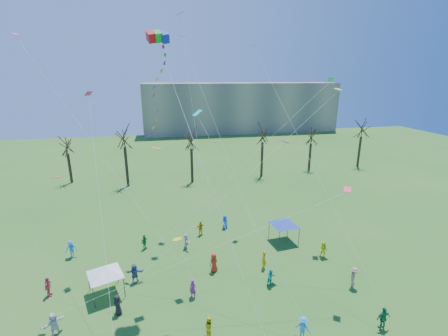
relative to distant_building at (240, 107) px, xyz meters
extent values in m
cube|color=gray|center=(0.00, 0.00, 0.00)|extent=(60.00, 14.00, 15.00)
cylinder|color=black|center=(-40.12, -44.14, -5.01)|extent=(0.44, 0.44, 4.97)
cylinder|color=black|center=(-30.71, -47.67, -4.29)|extent=(0.44, 0.44, 6.43)
cylinder|color=black|center=(-20.30, -47.89, -4.63)|extent=(0.44, 0.44, 5.73)
cylinder|color=black|center=(-7.90, -46.96, -4.45)|extent=(0.44, 0.44, 6.10)
cylinder|color=black|center=(2.25, -44.85, -4.99)|extent=(0.44, 0.44, 5.01)
cylinder|color=black|center=(12.64, -44.72, -4.55)|extent=(0.44, 0.44, 5.90)
cube|color=red|center=(-25.24, -72.86, 12.37)|extent=(0.72, 1.10, 1.02)
cube|color=green|center=(-24.76, -72.86, 12.37)|extent=(0.72, 1.10, 1.02)
cube|color=#0F24C6|center=(-24.27, -72.86, 12.37)|extent=(0.72, 1.10, 1.02)
cylinder|color=white|center=(-22.10, -78.44, 3.29)|extent=(0.02, 0.02, 20.88)
cylinder|color=#3F3F44|center=(-30.66, -75.94, -6.57)|extent=(0.08, 0.08, 1.86)
cylinder|color=#3F3F44|center=(-28.49, -75.16, -6.57)|extent=(0.08, 0.08, 1.86)
cylinder|color=#3F3F44|center=(-31.44, -73.78, -6.57)|extent=(0.08, 0.08, 1.86)
cylinder|color=#3F3F44|center=(-29.28, -72.99, -6.57)|extent=(0.08, 0.08, 1.86)
pyramid|color=white|center=(-29.97, -74.47, -5.24)|extent=(3.33, 3.33, 0.80)
cylinder|color=#3F3F44|center=(-13.60, -70.48, -6.56)|extent=(0.07, 0.07, 1.89)
cylinder|color=#3F3F44|center=(-11.28, -70.20, -6.56)|extent=(0.07, 0.07, 1.89)
cylinder|color=#3F3F44|center=(-13.88, -68.16, -6.56)|extent=(0.07, 0.07, 1.89)
cylinder|color=#3F3F44|center=(-11.56, -67.88, -6.56)|extent=(0.07, 0.07, 1.89)
pyramid|color=#213FA8|center=(-12.58, -69.18, -5.21)|extent=(3.57, 3.57, 0.81)
imported|color=yellow|center=(-22.39, -80.34, -6.71)|extent=(0.86, 0.94, 1.57)
imported|color=#1C90E4|center=(-16.18, -81.68, -6.70)|extent=(1.17, 1.13, 1.60)
imported|color=#1B7E44|center=(-10.31, -82.09, -6.62)|extent=(1.03, 0.45, 1.75)
imported|color=silver|center=(-32.85, -78.12, -6.64)|extent=(1.54, 1.42, 1.72)
imported|color=black|center=(-28.79, -76.97, -6.68)|extent=(0.84, 0.95, 1.63)
imported|color=#9F277E|center=(-23.10, -76.23, -6.69)|extent=(0.71, 0.65, 1.62)
imported|color=#0CB5A2|center=(-16.45, -76.07, -6.71)|extent=(0.91, 0.81, 1.57)
imported|color=#9F7A57|center=(-9.68, -77.58, -6.58)|extent=(1.27, 1.35, 1.83)
imported|color=#E94D5C|center=(-34.56, -73.75, -6.64)|extent=(0.50, 1.04, 1.72)
imported|color=#41538E|center=(-27.83, -73.25, -6.64)|extent=(1.63, 0.64, 1.72)
imported|color=red|center=(-20.87, -73.11, -6.59)|extent=(1.06, 1.00, 1.82)
imported|color=#CF980A|center=(-16.28, -73.59, -6.60)|extent=(0.54, 0.72, 1.79)
imported|color=#EBF91A|center=(-9.98, -73.00, -6.65)|extent=(1.03, 1.04, 1.69)
imported|color=#197FCA|center=(-34.22, -68.03, -6.61)|extent=(1.16, 0.68, 1.78)
imported|color=#1C8137|center=(-27.24, -67.93, -6.71)|extent=(0.86, 0.98, 1.59)
imported|color=silver|center=(-23.00, -68.60, -6.70)|extent=(0.65, 1.53, 1.60)
imported|color=#D0960A|center=(-21.22, -66.16, -6.66)|extent=(1.06, 0.82, 1.67)
imported|color=blue|center=(-18.21, -65.12, -6.68)|extent=(0.93, 0.93, 1.63)
cube|color=#EB570C|center=(-32.10, -75.10, 2.94)|extent=(0.57, 0.71, 0.18)
cylinder|color=white|center=(-33.56, -77.55, -1.63)|extent=(0.01, 0.01, 10.44)
cube|color=#E5266E|center=(-30.78, -68.55, 8.25)|extent=(0.78, 0.78, 0.39)
cylinder|color=white|center=(-29.61, -74.87, 1.02)|extent=(0.01, 0.01, 19.04)
cube|color=yellow|center=(-24.21, -78.08, -1.10)|extent=(0.71, 0.62, 0.16)
cylinder|color=white|center=(-23.30, -79.21, -3.65)|extent=(0.01, 0.01, 5.52)
cube|color=#1AC6C8|center=(-21.93, -72.17, 6.81)|extent=(0.85, 0.80, 0.46)
cylinder|color=white|center=(-19.05, -76.92, 0.30)|extent=(0.01, 0.01, 16.81)
cube|color=blue|center=(-14.43, -62.21, 12.94)|extent=(0.84, 0.83, 0.15)
cylinder|color=white|center=(-12.37, -72.15, 3.37)|extent=(0.01, 0.01, 27.63)
cube|color=red|center=(-11.48, -77.90, 1.55)|extent=(0.80, 0.85, 0.24)
cylinder|color=white|center=(-22.16, -78.01, -2.33)|extent=(0.01, 0.01, 22.60)
cube|color=#AFD431|center=(-7.39, -68.39, 8.39)|extent=(0.68, 0.83, 0.19)
cylinder|color=white|center=(-18.09, -72.68, 1.10)|extent=(0.01, 0.01, 27.07)
cube|color=#B734B4|center=(-37.32, -63.98, 13.28)|extent=(0.82, 0.83, 0.30)
cylinder|color=white|center=(-30.21, -70.11, 3.54)|extent=(0.01, 0.01, 26.76)
cube|color=#FF390D|center=(-22.14, -60.85, 13.78)|extent=(0.90, 0.85, 0.18)
cylinder|color=white|center=(-19.29, -68.46, 3.79)|extent=(0.01, 0.01, 25.44)
cube|color=#FF2AA4|center=(-14.47, -72.53, 4.20)|extent=(0.84, 0.76, 0.30)
cylinder|color=white|center=(-12.07, -75.06, -1.00)|extent=(0.01, 0.01, 12.18)
cube|color=orange|center=(-25.30, -74.21, 4.49)|extent=(0.78, 0.67, 0.18)
cylinder|color=white|center=(-29.93, -73.98, -0.85)|extent=(0.01, 0.01, 13.85)
cube|color=#16AA8A|center=(-8.01, -67.88, 9.35)|extent=(0.72, 0.77, 0.40)
cylinder|color=white|center=(-17.92, -70.56, 1.58)|extent=(0.01, 0.01, 25.52)
cube|color=#258CD5|center=(-22.47, -62.96, 15.64)|extent=(0.82, 0.72, 0.38)
cylinder|color=white|center=(-21.67, -68.03, 4.72)|extent=(0.01, 0.01, 23.77)
camera|label=1|loc=(-24.81, -97.48, 9.72)|focal=25.00mm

